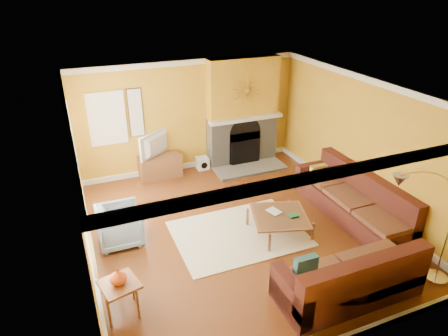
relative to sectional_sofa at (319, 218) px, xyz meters
name	(u,v)px	position (x,y,z in m)	size (l,w,h in m)	color
floor	(238,229)	(-1.23, 0.86, -0.46)	(5.50, 6.00, 0.02)	brown
ceiling	(240,91)	(-1.23, 0.86, 2.26)	(5.50, 6.00, 0.02)	white
wall_back	(188,116)	(-1.23, 3.87, 0.90)	(5.50, 0.02, 2.70)	gold
wall_front	(345,269)	(-1.23, -2.15, 0.90)	(5.50, 0.02, 2.70)	gold
wall_left	(78,195)	(-3.99, 0.86, 0.90)	(0.02, 6.00, 2.70)	gold
wall_right	(363,144)	(1.53, 0.86, 0.90)	(0.02, 6.00, 2.70)	gold
baseboard	(238,226)	(-1.23, 0.86, -0.39)	(5.50, 6.00, 0.12)	white
crown_molding	(240,95)	(-1.23, 0.86, 2.19)	(5.50, 6.00, 0.12)	white
window_left_near	(73,154)	(-3.95, 2.16, 1.05)	(0.06, 1.22, 1.72)	white
window_left_far	(82,204)	(-3.95, 0.26, 1.05)	(0.06, 1.22, 1.72)	white
window_back	(107,119)	(-3.13, 3.82, 1.10)	(0.82, 0.06, 1.22)	white
wall_art	(136,113)	(-2.48, 3.83, 1.15)	(0.34, 0.04, 1.14)	white
fireplace	(242,112)	(0.12, 3.66, 0.90)	(1.80, 0.40, 2.70)	gray
mantel	(246,119)	(0.12, 3.42, 0.80)	(1.92, 0.22, 0.08)	white
hearth	(250,169)	(0.12, 3.11, -0.42)	(1.80, 0.70, 0.06)	gray
sunburst	(247,91)	(0.12, 3.43, 1.50)	(0.70, 0.04, 0.70)	olive
rug	(239,233)	(-1.29, 0.69, -0.44)	(2.40, 1.80, 0.02)	beige
sectional_sofa	(319,218)	(0.00, 0.00, 0.00)	(3.04, 3.68, 0.90)	#4E2019
coffee_table	(279,224)	(-0.56, 0.44, -0.25)	(1.00, 1.00, 0.40)	white
media_console	(160,167)	(-2.07, 3.58, -0.17)	(1.00, 0.45, 0.55)	brown
tv	(159,145)	(-2.07, 3.58, 0.39)	(1.02, 0.13, 0.59)	black
subwoofer	(202,163)	(-0.98, 3.64, -0.30)	(0.30, 0.30, 0.30)	white
armchair	(120,226)	(-3.39, 1.28, -0.10)	(0.76, 0.78, 0.71)	gray
side_table	(121,298)	(-3.65, -0.46, -0.17)	(0.50, 0.50, 0.55)	brown
vase	(118,276)	(-3.65, -0.46, 0.22)	(0.24, 0.24, 0.25)	#D24917
book	(270,213)	(-0.71, 0.54, -0.04)	(0.20, 0.27, 0.03)	white
arc_lamp	(422,233)	(0.57, -1.66, 0.61)	(1.35, 0.36, 2.12)	silver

